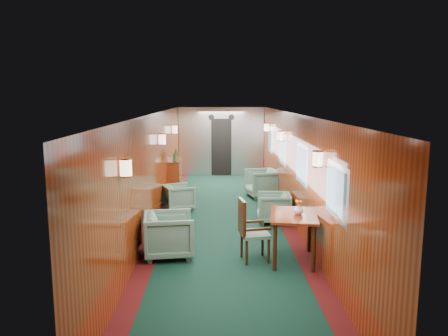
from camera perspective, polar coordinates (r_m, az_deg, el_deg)
The scene contains 12 objects.
room at distance 9.42m, azimuth 0.04°, elevation 2.50°, with size 12.00×12.10×2.40m.
bulkhead at distance 15.35m, azimuth -0.35°, elevation 3.45°, with size 2.98×0.17×2.39m.
windows_right at distance 9.83m, azimuth 8.72°, elevation 1.60°, with size 0.02×8.60×0.80m.
wall_sconces at distance 9.97m, azimuth -0.02°, elevation 3.77°, with size 2.97×7.97×0.25m.
dining_table at distance 7.45m, azimuth 9.07°, elevation -6.94°, with size 0.90×1.18×0.81m.
side_chair at distance 7.40m, azimuth 3.31°, elevation -7.78°, with size 0.54×0.57×1.07m.
credenza at distance 12.41m, azimuth -6.39°, elevation -1.15°, with size 0.35×1.12×1.28m.
flower_vase at distance 7.39m, azimuth 9.68°, elevation -5.36°, with size 0.16×0.16×0.17m, color silver.
armchair_left_near at distance 7.71m, azimuth -7.16°, elevation -8.64°, with size 0.82×0.85×0.77m, color #204C42.
armchair_left_far at distance 10.79m, azimuth -5.92°, elevation -3.81°, with size 0.67×0.69×0.63m, color #204C42.
armchair_right_near at distance 9.72m, azimuth 6.52°, elevation -5.19°, with size 0.70×0.72×0.66m, color #204C42.
armchair_right_far at distance 12.11m, azimuth 5.01°, elevation -2.00°, with size 0.82×0.85×0.77m, color #204C42.
Camera 1 is at (-0.17, -9.36, 2.75)m, focal length 35.00 mm.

